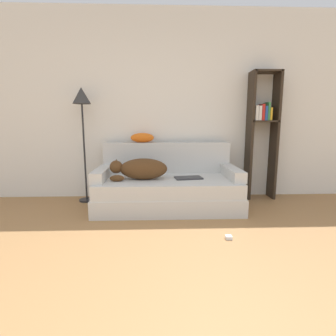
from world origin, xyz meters
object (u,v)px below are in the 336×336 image
Objects in this scene: couch at (168,193)px; bookshelf at (262,128)px; laptop at (188,178)px; throw_pillow at (142,138)px; floor_lamp at (82,107)px; power_adapter at (229,237)px; dog at (140,169)px.

bookshelf is at bearing 16.71° from couch.
laptop is 1.12× the size of throw_pillow.
bookshelf is at bearing 1.93° from floor_lamp.
floor_lamp is at bearing -173.39° from throw_pillow.
bookshelf is at bearing -0.26° from throw_pillow.
floor_lamp is 2.52m from power_adapter.
floor_lamp reaches higher than laptop.
throw_pillow is 1.90m from power_adapter.
throw_pillow is 1.73m from bookshelf.
power_adapter is (0.55, -1.00, -0.18)m from couch.
power_adapter is at bearing -57.64° from throw_pillow.
power_adapter is at bearing -82.57° from laptop.
throw_pillow is (0.00, 0.49, 0.37)m from dog.
throw_pillow is 0.18× the size of bookshelf.
bookshelf reaches higher than throw_pillow.
couch is 5.55× the size of throw_pillow.
couch is 0.89m from throw_pillow.
laptop is 1.73m from floor_lamp.
laptop is (0.27, -0.03, 0.21)m from couch.
dog is 1.86m from bookshelf.
dog is 0.40× the size of bookshelf.
laptop is at bearing -7.44° from couch.
bookshelf is 1.92m from power_adapter.
floor_lamp is at bearing -178.07° from bookshelf.
couch is 1.01× the size of bookshelf.
bookshelf reaches higher than floor_lamp.
dog is 2.19× the size of throw_pillow.
laptop is at bearing -14.35° from floor_lamp.
bookshelf is at bearing 59.69° from power_adapter.
couch is 1.66m from bookshelf.
floor_lamp is (-1.15, 0.33, 1.12)m from couch.
power_adapter is (1.70, -1.33, -1.30)m from floor_lamp.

